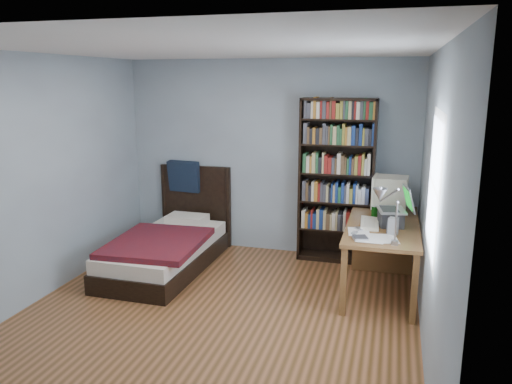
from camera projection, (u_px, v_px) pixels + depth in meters
room at (214, 191)px, 4.50m from camera, size 4.20×4.24×2.50m
desk at (383, 238)px, 5.86m from camera, size 0.75×1.68×0.73m
crt_monitor at (389, 192)px, 5.72m from camera, size 0.41×0.37×0.44m
laptop at (393, 215)px, 5.24m from camera, size 0.41×0.40×0.43m
desk_lamp at (383, 200)px, 4.23m from camera, size 0.24×0.54×0.63m
keyboard at (370, 223)px, 5.30m from camera, size 0.21×0.47×0.04m
speaker at (393, 226)px, 4.95m from camera, size 0.11×0.11×0.17m
soda_can at (374, 212)px, 5.60m from camera, size 0.07×0.07×0.12m
mouse at (384, 214)px, 5.66m from camera, size 0.07×0.12×0.04m
phone_silver at (359, 229)px, 5.11m from camera, size 0.09×0.12×0.02m
phone_grey at (354, 233)px, 4.99m from camera, size 0.07×0.09×0.02m
external_drive at (360, 238)px, 4.81m from camera, size 0.17×0.17×0.03m
bookshelf at (336, 181)px, 6.14m from camera, size 0.91×0.30×2.03m
bed at (168, 246)px, 6.07m from camera, size 1.07×2.03×1.16m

